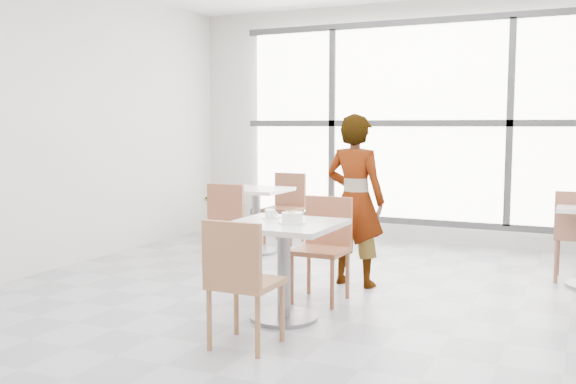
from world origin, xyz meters
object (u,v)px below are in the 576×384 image
at_px(person, 355,200).
at_px(bg_chair_left_near, 231,218).
at_px(chair_near, 240,275).
at_px(plant_left, 228,212).
at_px(bg_chair_left_far, 287,203).
at_px(main_table, 284,252).
at_px(chair_far, 324,241).
at_px(coffee_cup, 270,214).
at_px(oatmeal_bowl, 292,218).
at_px(bg_table_left, 256,211).

relative_size(person, bg_chair_left_near, 1.82).
height_order(chair_near, plant_left, chair_near).
distance_m(bg_chair_left_far, plant_left, 0.83).
bearing_deg(main_table, chair_far, 85.31).
bearing_deg(person, chair_near, 95.23).
bearing_deg(bg_chair_left_near, coffee_cup, 130.14).
bearing_deg(oatmeal_bowl, chair_near, -94.26).
xyz_separation_m(chair_far, person, (0.08, 0.57, 0.29)).
distance_m(coffee_cup, bg_chair_left_near, 1.80).
xyz_separation_m(chair_near, chair_far, (0.03, 1.40, 0.00)).
bearing_deg(chair_near, coffee_cup, -76.07).
height_order(oatmeal_bowl, bg_chair_left_far, bg_chair_left_far).
bearing_deg(person, bg_table_left, -24.44).
distance_m(chair_near, oatmeal_bowl, 0.77).
xyz_separation_m(coffee_cup, person, (0.32, 1.10, 0.01)).
xyz_separation_m(bg_table_left, bg_chair_left_far, (0.03, 0.76, 0.01)).
distance_m(main_table, person, 1.28).
relative_size(coffee_cup, plant_left, 0.23).
xyz_separation_m(chair_near, plant_left, (-2.23, 3.65, -0.15)).
bearing_deg(bg_table_left, main_table, -57.65).
bearing_deg(chair_near, bg_chair_left_far, -69.22).
bearing_deg(chair_near, oatmeal_bowl, -94.26).
distance_m(chair_near, coffee_cup, 0.95).
height_order(bg_chair_left_near, bg_chair_left_far, same).
xyz_separation_m(coffee_cup, bg_chair_left_far, (-1.20, 2.85, -0.28)).
relative_size(chair_far, bg_chair_left_far, 1.00).
height_order(coffee_cup, bg_chair_left_far, bg_chair_left_far).
xyz_separation_m(bg_chair_left_far, plant_left, (-0.81, -0.08, -0.15)).
distance_m(main_table, chair_near, 0.73).
bearing_deg(chair_near, chair_far, -91.11).
bearing_deg(coffee_cup, plant_left, 125.95).
distance_m(person, bg_table_left, 1.87).
xyz_separation_m(chair_far, bg_chair_left_far, (-1.44, 2.33, 0.00)).
relative_size(main_table, chair_far, 0.92).
xyz_separation_m(bg_chair_left_near, bg_chair_left_far, (-0.05, 1.49, 0.00)).
distance_m(bg_table_left, bg_chair_left_far, 0.76).
distance_m(chair_near, person, 2.00).
relative_size(chair_near, oatmeal_bowl, 4.14).
bearing_deg(chair_far, oatmeal_bowl, -87.90).
xyz_separation_m(coffee_cup, bg_table_left, (-1.23, 2.09, -0.29)).
height_order(chair_far, plant_left, chair_far).
height_order(main_table, bg_table_left, same).
height_order(chair_near, bg_chair_left_near, same).
height_order(chair_far, bg_table_left, chair_far).
height_order(chair_near, coffee_cup, chair_near).
xyz_separation_m(oatmeal_bowl, bg_table_left, (-1.50, 2.27, -0.31)).
xyz_separation_m(coffee_cup, bg_chair_left_near, (-1.15, 1.36, -0.28)).
relative_size(chair_near, bg_chair_left_far, 1.00).
height_order(chair_near, bg_table_left, chair_near).
bearing_deg(plant_left, coffee_cup, -54.05).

